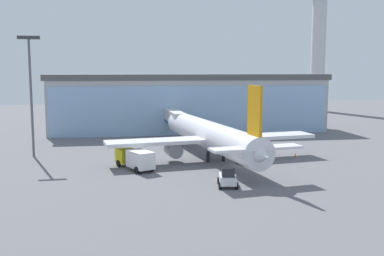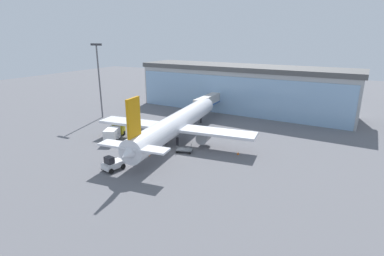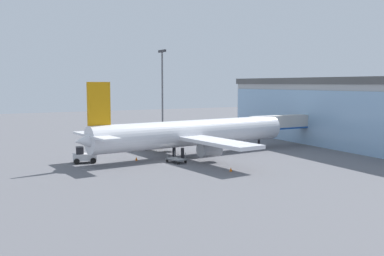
{
  "view_description": "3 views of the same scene",
  "coord_description": "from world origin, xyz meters",
  "px_view_note": "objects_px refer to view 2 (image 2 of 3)",
  "views": [
    {
      "loc": [
        -18.85,
        -58.65,
        13.07
      ],
      "look_at": [
        -5.88,
        4.0,
        4.79
      ],
      "focal_mm": 42.0,
      "sensor_mm": 36.0,
      "label": 1
    },
    {
      "loc": [
        25.17,
        -42.9,
        19.55
      ],
      "look_at": [
        -0.64,
        6.96,
        2.41
      ],
      "focal_mm": 28.0,
      "sensor_mm": 36.0,
      "label": 2
    },
    {
      "loc": [
        57.15,
        -27.29,
        11.14
      ],
      "look_at": [
        -0.92,
        3.97,
        4.56
      ],
      "focal_mm": 42.0,
      "sensor_mm": 36.0,
      "label": 3
    }
  ],
  "objects_px": {
    "jet_bridge": "(210,100)",
    "safety_cone_nose": "(149,154)",
    "apron_light_mast": "(99,74)",
    "airplane": "(176,124)",
    "catering_truck": "(114,132)",
    "pushback_tug": "(112,164)",
    "baggage_cart": "(184,150)",
    "safety_cone_wingtip": "(238,153)"
  },
  "relations": [
    {
      "from": "jet_bridge",
      "to": "safety_cone_nose",
      "type": "xyz_separation_m",
      "value": [
        1.88,
        -29.22,
        -3.85
      ]
    },
    {
      "from": "apron_light_mast",
      "to": "airplane",
      "type": "relative_size",
      "value": 0.49
    },
    {
      "from": "catering_truck",
      "to": "jet_bridge",
      "type": "bearing_deg",
      "value": -43.65
    },
    {
      "from": "pushback_tug",
      "to": "safety_cone_nose",
      "type": "xyz_separation_m",
      "value": [
        1.72,
        7.22,
        -0.7
      ]
    },
    {
      "from": "jet_bridge",
      "to": "apron_light_mast",
      "type": "xyz_separation_m",
      "value": [
        -23.73,
        -13.33,
        6.64
      ]
    },
    {
      "from": "jet_bridge",
      "to": "airplane",
      "type": "xyz_separation_m",
      "value": [
        2.17,
        -20.63,
        -0.61
      ]
    },
    {
      "from": "apron_light_mast",
      "to": "safety_cone_nose",
      "type": "bearing_deg",
      "value": -31.81
    },
    {
      "from": "apron_light_mast",
      "to": "pushback_tug",
      "type": "distance_m",
      "value": 34.65
    },
    {
      "from": "baggage_cart",
      "to": "catering_truck",
      "type": "bearing_deg",
      "value": -15.38
    },
    {
      "from": "catering_truck",
      "to": "safety_cone_nose",
      "type": "xyz_separation_m",
      "value": [
        11.17,
        -3.96,
        -1.19
      ]
    },
    {
      "from": "catering_truck",
      "to": "baggage_cart",
      "type": "xyz_separation_m",
      "value": [
        15.63,
        0.29,
        -0.97
      ]
    },
    {
      "from": "jet_bridge",
      "to": "apron_light_mast",
      "type": "height_order",
      "value": "apron_light_mast"
    },
    {
      "from": "apron_light_mast",
      "to": "safety_cone_wingtip",
      "type": "distance_m",
      "value": 41.12
    },
    {
      "from": "catering_truck",
      "to": "safety_cone_nose",
      "type": "distance_m",
      "value": 11.91
    },
    {
      "from": "airplane",
      "to": "catering_truck",
      "type": "xyz_separation_m",
      "value": [
        -11.45,
        -4.64,
        -2.05
      ]
    },
    {
      "from": "jet_bridge",
      "to": "safety_cone_nose",
      "type": "distance_m",
      "value": 29.53
    },
    {
      "from": "apron_light_mast",
      "to": "baggage_cart",
      "type": "xyz_separation_m",
      "value": [
        30.08,
        -11.64,
        -10.27
      ]
    },
    {
      "from": "apron_light_mast",
      "to": "catering_truck",
      "type": "bearing_deg",
      "value": -39.55
    },
    {
      "from": "jet_bridge",
      "to": "pushback_tug",
      "type": "relative_size",
      "value": 4.15
    },
    {
      "from": "pushback_tug",
      "to": "safety_cone_nose",
      "type": "relative_size",
      "value": 6.35
    },
    {
      "from": "jet_bridge",
      "to": "pushback_tug",
      "type": "distance_m",
      "value": 36.57
    },
    {
      "from": "pushback_tug",
      "to": "safety_cone_wingtip",
      "type": "height_order",
      "value": "pushback_tug"
    },
    {
      "from": "apron_light_mast",
      "to": "catering_truck",
      "type": "relative_size",
      "value": 2.39
    },
    {
      "from": "jet_bridge",
      "to": "apron_light_mast",
      "type": "relative_size",
      "value": 0.8
    },
    {
      "from": "baggage_cart",
      "to": "jet_bridge",
      "type": "bearing_deg",
      "value": -92.18
    },
    {
      "from": "safety_cone_nose",
      "to": "safety_cone_wingtip",
      "type": "bearing_deg",
      "value": 29.87
    },
    {
      "from": "baggage_cart",
      "to": "pushback_tug",
      "type": "bearing_deg",
      "value": 45.21
    },
    {
      "from": "baggage_cart",
      "to": "safety_cone_nose",
      "type": "relative_size",
      "value": 5.71
    },
    {
      "from": "airplane",
      "to": "catering_truck",
      "type": "height_order",
      "value": "airplane"
    },
    {
      "from": "catering_truck",
      "to": "safety_cone_wingtip",
      "type": "xyz_separation_m",
      "value": [
        24.44,
        3.66,
        -1.19
      ]
    },
    {
      "from": "pushback_tug",
      "to": "safety_cone_nose",
      "type": "height_order",
      "value": "pushback_tug"
    },
    {
      "from": "safety_cone_wingtip",
      "to": "airplane",
      "type": "bearing_deg",
      "value": 175.72
    },
    {
      "from": "baggage_cart",
      "to": "safety_cone_wingtip",
      "type": "distance_m",
      "value": 9.43
    },
    {
      "from": "jet_bridge",
      "to": "catering_truck",
      "type": "distance_m",
      "value": 27.04
    },
    {
      "from": "airplane",
      "to": "pushback_tug",
      "type": "bearing_deg",
      "value": 166.73
    },
    {
      "from": "safety_cone_nose",
      "to": "catering_truck",
      "type": "bearing_deg",
      "value": 160.49
    },
    {
      "from": "apron_light_mast",
      "to": "baggage_cart",
      "type": "distance_m",
      "value": 33.85
    },
    {
      "from": "safety_cone_nose",
      "to": "safety_cone_wingtip",
      "type": "relative_size",
      "value": 1.0
    },
    {
      "from": "apron_light_mast",
      "to": "pushback_tug",
      "type": "xyz_separation_m",
      "value": [
        23.89,
        -23.11,
        -9.79
      ]
    },
    {
      "from": "airplane",
      "to": "apron_light_mast",
      "type": "bearing_deg",
      "value": 68.23
    },
    {
      "from": "airplane",
      "to": "safety_cone_nose",
      "type": "distance_m",
      "value": 9.19
    },
    {
      "from": "airplane",
      "to": "pushback_tug",
      "type": "xyz_separation_m",
      "value": [
        -2.01,
        -15.81,
        -2.54
      ]
    }
  ]
}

